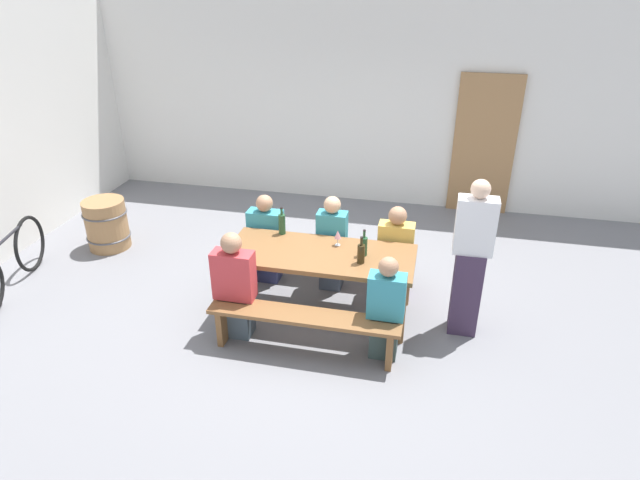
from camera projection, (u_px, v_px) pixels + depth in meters
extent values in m
plane|color=slate|center=(320.00, 312.00, 6.08)|extent=(24.00, 24.00, 0.00)
cube|color=silver|center=(369.00, 101.00, 8.32)|extent=(14.00, 0.20, 3.20)
cube|color=#9E7247|center=(484.00, 146.00, 8.10)|extent=(0.90, 0.06, 2.10)
cube|color=brown|center=(320.00, 255.00, 5.75)|extent=(2.00, 0.83, 0.05)
cylinder|color=brown|center=(229.00, 292.00, 5.79)|extent=(0.07, 0.07, 0.70)
cylinder|color=brown|center=(402.00, 314.00, 5.43)|extent=(0.07, 0.07, 0.70)
cylinder|color=brown|center=(251.00, 260.00, 6.41)|extent=(0.07, 0.07, 0.70)
cylinder|color=brown|center=(407.00, 278.00, 6.05)|extent=(0.07, 0.07, 0.70)
cube|color=brown|center=(304.00, 316.00, 5.26)|extent=(1.90, 0.30, 0.04)
cube|color=brown|center=(223.00, 324.00, 5.53)|extent=(0.06, 0.24, 0.41)
cube|color=brown|center=(390.00, 347.00, 5.20)|extent=(0.06, 0.24, 0.41)
cube|color=brown|center=(333.00, 248.00, 6.51)|extent=(1.90, 0.30, 0.04)
cube|color=brown|center=(266.00, 257.00, 6.77)|extent=(0.06, 0.24, 0.41)
cube|color=brown|center=(403.00, 273.00, 6.44)|extent=(0.06, 0.24, 0.41)
cylinder|color=#332814|center=(361.00, 254.00, 5.50)|extent=(0.08, 0.08, 0.20)
cylinder|color=#332814|center=(361.00, 242.00, 5.44)|extent=(0.03, 0.03, 0.08)
cylinder|color=black|center=(362.00, 237.00, 5.42)|extent=(0.03, 0.03, 0.01)
cylinder|color=#234C2D|center=(282.00, 224.00, 6.09)|extent=(0.08, 0.08, 0.23)
cylinder|color=#234C2D|center=(282.00, 212.00, 6.02)|extent=(0.03, 0.03, 0.08)
cylinder|color=black|center=(281.00, 208.00, 6.00)|extent=(0.03, 0.03, 0.01)
cylinder|color=#234C2D|center=(364.00, 246.00, 5.64)|extent=(0.07, 0.07, 0.20)
cylinder|color=#234C2D|center=(364.00, 234.00, 5.58)|extent=(0.03, 0.03, 0.08)
cylinder|color=black|center=(364.00, 230.00, 5.56)|extent=(0.03, 0.03, 0.01)
cylinder|color=silver|center=(338.00, 245.00, 5.89)|extent=(0.06, 0.06, 0.01)
cylinder|color=silver|center=(338.00, 241.00, 5.87)|extent=(0.01, 0.01, 0.08)
cone|color=#D18C93|center=(338.00, 234.00, 5.83)|extent=(0.07, 0.07, 0.09)
cylinder|color=silver|center=(235.00, 260.00, 5.59)|extent=(0.06, 0.06, 0.01)
cylinder|color=silver|center=(235.00, 256.00, 5.57)|extent=(0.01, 0.01, 0.09)
cone|color=beige|center=(234.00, 249.00, 5.53)|extent=(0.08, 0.08, 0.07)
cube|color=#435059|center=(237.00, 315.00, 5.63)|extent=(0.31, 0.24, 0.45)
cube|color=#C6383D|center=(234.00, 275.00, 5.41)|extent=(0.42, 0.20, 0.51)
sphere|color=#A87A5B|center=(231.00, 243.00, 5.25)|extent=(0.21, 0.21, 0.21)
cube|color=#364946|center=(384.00, 335.00, 5.33)|extent=(0.27, 0.24, 0.45)
cube|color=teal|center=(387.00, 296.00, 5.13)|extent=(0.36, 0.20, 0.45)
sphere|color=#A87A5B|center=(389.00, 267.00, 4.99)|extent=(0.19, 0.19, 0.19)
cube|color=navy|center=(267.00, 262.00, 6.62)|extent=(0.31, 0.24, 0.45)
cube|color=teal|center=(266.00, 229.00, 6.42)|extent=(0.41, 0.20, 0.46)
sphere|color=#A87A5B|center=(264.00, 203.00, 6.27)|extent=(0.20, 0.20, 0.20)
cube|color=#3F4958|center=(332.00, 269.00, 6.47)|extent=(0.26, 0.24, 0.45)
cube|color=teal|center=(332.00, 233.00, 6.25)|extent=(0.34, 0.20, 0.51)
sphere|color=tan|center=(332.00, 205.00, 6.09)|extent=(0.20, 0.20, 0.20)
cube|color=#532765|center=(393.00, 276.00, 6.32)|extent=(0.30, 0.24, 0.45)
cube|color=gold|center=(396.00, 242.00, 6.12)|extent=(0.40, 0.20, 0.45)
sphere|color=#A87A5B|center=(398.00, 216.00, 5.97)|extent=(0.21, 0.21, 0.21)
cube|color=#3C2B44|center=(466.00, 292.00, 5.58)|extent=(0.29, 0.24, 0.93)
cube|color=silver|center=(475.00, 226.00, 5.23)|extent=(0.38, 0.20, 0.57)
sphere|color=beige|center=(481.00, 189.00, 5.06)|extent=(0.19, 0.19, 0.19)
cylinder|color=#9E7247|center=(107.00, 224.00, 7.32)|extent=(0.55, 0.55, 0.68)
torus|color=#4C4C51|center=(104.00, 213.00, 7.25)|extent=(0.58, 0.58, 0.02)
torus|color=#4C4C51|center=(109.00, 235.00, 7.40)|extent=(0.58, 0.58, 0.02)
torus|color=black|center=(30.00, 244.00, 6.79)|extent=(0.21, 0.69, 0.70)
cylinder|color=#26262B|center=(2.00, 241.00, 6.18)|extent=(0.25, 0.87, 0.04)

